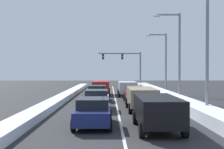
{
  "coord_description": "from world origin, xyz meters",
  "views": [
    {
      "loc": [
        -0.64,
        -8.4,
        3.01
      ],
      "look_at": [
        -0.23,
        33.06,
        2.4
      ],
      "focal_mm": 47.69,
      "sensor_mm": 36.0,
      "label": 1
    }
  ],
  "objects_px": {
    "suv_black_right_lane_nearest": "(157,110)",
    "sedan_navy_center_lane_nearest": "(93,112)",
    "suv_tan_right_lane_second": "(141,97)",
    "street_lamp_right_near": "(202,41)",
    "sedan_maroon_right_lane_third": "(135,94)",
    "traffic_light_gantry": "(127,62)",
    "street_lamp_right_mid": "(176,49)",
    "suv_silver_right_lane_fourth": "(127,87)",
    "sedan_white_center_lane_second": "(97,100)",
    "street_lamp_right_far": "(163,58)",
    "suv_red_center_lane_fourth": "(101,87)",
    "sedan_green_center_lane_third": "(97,93)"
  },
  "relations": [
    {
      "from": "suv_black_right_lane_nearest",
      "to": "sedan_navy_center_lane_nearest",
      "type": "bearing_deg",
      "value": 160.47
    },
    {
      "from": "suv_tan_right_lane_second",
      "to": "street_lamp_right_near",
      "type": "xyz_separation_m",
      "value": [
        3.66,
        -2.64,
        3.89
      ]
    },
    {
      "from": "sedan_maroon_right_lane_third",
      "to": "traffic_light_gantry",
      "type": "height_order",
      "value": "traffic_light_gantry"
    },
    {
      "from": "street_lamp_right_near",
      "to": "street_lamp_right_mid",
      "type": "distance_m",
      "value": 8.83
    },
    {
      "from": "street_lamp_right_near",
      "to": "street_lamp_right_mid",
      "type": "relative_size",
      "value": 0.97
    },
    {
      "from": "street_lamp_right_near",
      "to": "suv_black_right_lane_nearest",
      "type": "bearing_deg",
      "value": -128.47
    },
    {
      "from": "street_lamp_right_near",
      "to": "sedan_navy_center_lane_nearest",
      "type": "bearing_deg",
      "value": -153.49
    },
    {
      "from": "suv_silver_right_lane_fourth",
      "to": "traffic_light_gantry",
      "type": "relative_size",
      "value": 0.65
    },
    {
      "from": "suv_black_right_lane_nearest",
      "to": "sedan_white_center_lane_second",
      "type": "distance_m",
      "value": 8.51
    },
    {
      "from": "street_lamp_right_near",
      "to": "street_lamp_right_far",
      "type": "xyz_separation_m",
      "value": [
        0.65,
        17.65,
        -0.33
      ]
    },
    {
      "from": "traffic_light_gantry",
      "to": "suv_red_center_lane_fourth",
      "type": "bearing_deg",
      "value": -104.23
    },
    {
      "from": "traffic_light_gantry",
      "to": "street_lamp_right_near",
      "type": "xyz_separation_m",
      "value": [
        2.87,
        -33.08,
        0.41
      ]
    },
    {
      "from": "suv_black_right_lane_nearest",
      "to": "sedan_maroon_right_lane_third",
      "type": "bearing_deg",
      "value": 90.01
    },
    {
      "from": "suv_black_right_lane_nearest",
      "to": "sedan_navy_center_lane_nearest",
      "type": "height_order",
      "value": "suv_black_right_lane_nearest"
    },
    {
      "from": "suv_silver_right_lane_fourth",
      "to": "traffic_light_gantry",
      "type": "bearing_deg",
      "value": 86.52
    },
    {
      "from": "suv_red_center_lane_fourth",
      "to": "street_lamp_right_near",
      "type": "xyz_separation_m",
      "value": [
        7.05,
        -16.57,
        3.89
      ]
    },
    {
      "from": "sedan_maroon_right_lane_third",
      "to": "sedan_navy_center_lane_nearest",
      "type": "xyz_separation_m",
      "value": [
        -3.26,
        -11.92,
        0.0
      ]
    },
    {
      "from": "sedan_white_center_lane_second",
      "to": "suv_red_center_lane_fourth",
      "type": "bearing_deg",
      "value": 90.17
    },
    {
      "from": "traffic_light_gantry",
      "to": "suv_silver_right_lane_fourth",
      "type": "bearing_deg",
      "value": -93.48
    },
    {
      "from": "sedan_white_center_lane_second",
      "to": "traffic_light_gantry",
      "type": "height_order",
      "value": "traffic_light_gantry"
    },
    {
      "from": "suv_silver_right_lane_fourth",
      "to": "suv_red_center_lane_fourth",
      "type": "xyz_separation_m",
      "value": [
        -3.09,
        1.5,
        0.0
      ]
    },
    {
      "from": "suv_tan_right_lane_second",
      "to": "sedan_maroon_right_lane_third",
      "type": "bearing_deg",
      "value": 90.07
    },
    {
      "from": "suv_red_center_lane_fourth",
      "to": "suv_tan_right_lane_second",
      "type": "bearing_deg",
      "value": -76.31
    },
    {
      "from": "suv_tan_right_lane_second",
      "to": "traffic_light_gantry",
      "type": "bearing_deg",
      "value": 88.51
    },
    {
      "from": "sedan_maroon_right_lane_third",
      "to": "sedan_white_center_lane_second",
      "type": "height_order",
      "value": "same"
    },
    {
      "from": "street_lamp_right_near",
      "to": "street_lamp_right_far",
      "type": "height_order",
      "value": "street_lamp_right_near"
    },
    {
      "from": "suv_black_right_lane_nearest",
      "to": "suv_tan_right_lane_second",
      "type": "distance_m",
      "value": 7.25
    },
    {
      "from": "sedan_maroon_right_lane_third",
      "to": "street_lamp_right_far",
      "type": "xyz_separation_m",
      "value": [
        4.32,
        9.19,
        3.81
      ]
    },
    {
      "from": "suv_black_right_lane_nearest",
      "to": "sedan_maroon_right_lane_third",
      "type": "xyz_separation_m",
      "value": [
        -0.0,
        13.07,
        -0.25
      ]
    },
    {
      "from": "traffic_light_gantry",
      "to": "street_lamp_right_far",
      "type": "bearing_deg",
      "value": -77.17
    },
    {
      "from": "sedan_green_center_lane_third",
      "to": "suv_red_center_lane_fourth",
      "type": "xyz_separation_m",
      "value": [
        0.17,
        6.86,
        0.25
      ]
    },
    {
      "from": "suv_silver_right_lane_fourth",
      "to": "traffic_light_gantry",
      "type": "xyz_separation_m",
      "value": [
        1.1,
        18.01,
        3.48
      ]
    },
    {
      "from": "sedan_maroon_right_lane_third",
      "to": "sedan_white_center_lane_second",
      "type": "bearing_deg",
      "value": -122.49
    },
    {
      "from": "sedan_navy_center_lane_nearest",
      "to": "street_lamp_right_mid",
      "type": "relative_size",
      "value": 0.53
    },
    {
      "from": "suv_tan_right_lane_second",
      "to": "traffic_light_gantry",
      "type": "distance_m",
      "value": 30.64
    },
    {
      "from": "suv_silver_right_lane_fourth",
      "to": "street_lamp_right_near",
      "type": "distance_m",
      "value": 16.06
    },
    {
      "from": "suv_black_right_lane_nearest",
      "to": "street_lamp_right_far",
      "type": "bearing_deg",
      "value": 79.04
    },
    {
      "from": "sedan_maroon_right_lane_third",
      "to": "traffic_light_gantry",
      "type": "distance_m",
      "value": 24.91
    },
    {
      "from": "suv_red_center_lane_fourth",
      "to": "street_lamp_right_far",
      "type": "xyz_separation_m",
      "value": [
        7.7,
        1.08,
        3.56
      ]
    },
    {
      "from": "suv_black_right_lane_nearest",
      "to": "suv_tan_right_lane_second",
      "type": "height_order",
      "value": "same"
    },
    {
      "from": "sedan_navy_center_lane_nearest",
      "to": "suv_tan_right_lane_second",
      "type": "bearing_deg",
      "value": 61.82
    },
    {
      "from": "suv_black_right_lane_nearest",
      "to": "traffic_light_gantry",
      "type": "relative_size",
      "value": 0.65
    },
    {
      "from": "sedan_white_center_lane_second",
      "to": "street_lamp_right_near",
      "type": "xyz_separation_m",
      "value": [
        7.01,
        -3.21,
        4.14
      ]
    },
    {
      "from": "street_lamp_right_mid",
      "to": "sedan_maroon_right_lane_third",
      "type": "bearing_deg",
      "value": -174.77
    },
    {
      "from": "suv_black_right_lane_nearest",
      "to": "suv_tan_right_lane_second",
      "type": "relative_size",
      "value": 1.0
    },
    {
      "from": "suv_tan_right_lane_second",
      "to": "sedan_green_center_lane_third",
      "type": "xyz_separation_m",
      "value": [
        -3.57,
        7.07,
        -0.25
      ]
    },
    {
      "from": "sedan_navy_center_lane_nearest",
      "to": "street_lamp_right_near",
      "type": "relative_size",
      "value": 0.55
    },
    {
      "from": "sedan_white_center_lane_second",
      "to": "street_lamp_right_mid",
      "type": "distance_m",
      "value": 10.14
    },
    {
      "from": "sedan_navy_center_lane_nearest",
      "to": "suv_black_right_lane_nearest",
      "type": "bearing_deg",
      "value": -19.53
    },
    {
      "from": "suv_black_right_lane_nearest",
      "to": "suv_silver_right_lane_fourth",
      "type": "relative_size",
      "value": 1.0
    }
  ]
}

